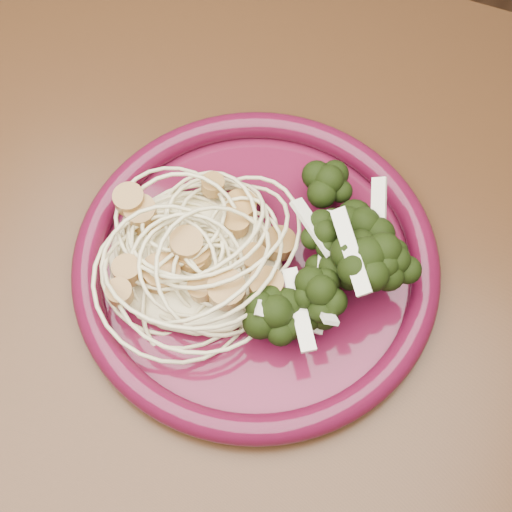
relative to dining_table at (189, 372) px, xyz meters
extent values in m
plane|color=#50301B|center=(0.00, 0.00, -0.65)|extent=(3.50, 3.50, 0.00)
cube|color=#472814|center=(0.00, 0.00, 0.08)|extent=(1.20, 0.80, 0.04)
cylinder|color=#550F26|center=(0.03, 0.07, 0.10)|extent=(0.35, 0.35, 0.01)
torus|color=#550A23|center=(0.03, 0.07, 0.11)|extent=(0.35, 0.35, 0.02)
ellipsoid|color=beige|center=(-0.01, 0.05, 0.12)|extent=(0.17, 0.16, 0.03)
ellipsoid|color=black|center=(0.09, 0.09, 0.13)|extent=(0.14, 0.17, 0.05)
camera|label=1|loc=(0.12, -0.15, 0.58)|focal=50.00mm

